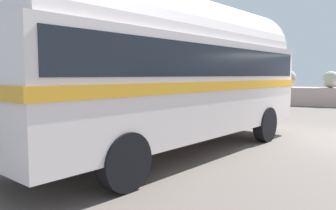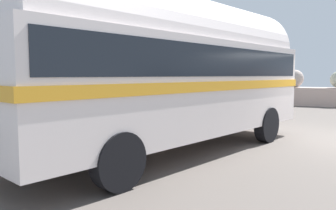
% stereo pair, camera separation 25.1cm
% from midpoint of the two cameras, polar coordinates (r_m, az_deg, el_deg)
% --- Properties ---
extents(vintage_coach, '(4.74, 8.91, 3.70)m').
position_cam_midpoint_polar(vintage_coach, '(7.82, 2.02, 6.56)').
color(vintage_coach, black).
rests_on(vintage_coach, ground).
extents(second_coach, '(4.43, 8.91, 3.70)m').
position_cam_midpoint_polar(second_coach, '(11.32, -12.54, 6.02)').
color(second_coach, black).
rests_on(second_coach, ground).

